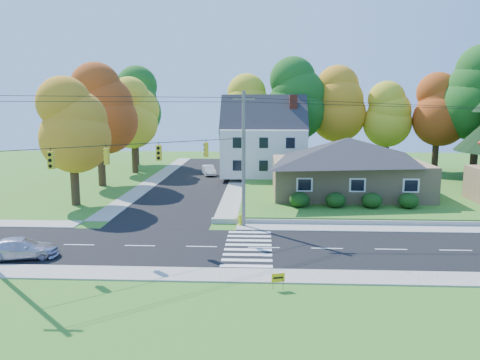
% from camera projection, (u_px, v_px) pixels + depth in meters
% --- Properties ---
extents(ground, '(120.00, 120.00, 0.00)m').
position_uv_depth(ground, '(264.00, 248.00, 29.79)').
color(ground, '#3D7923').
extents(road_main, '(90.00, 8.00, 0.02)m').
position_uv_depth(road_main, '(264.00, 248.00, 29.79)').
color(road_main, black).
rests_on(road_main, ground).
extents(road_cross, '(8.00, 44.00, 0.02)m').
position_uv_depth(road_cross, '(196.00, 180.00, 55.79)').
color(road_cross, black).
rests_on(road_cross, ground).
extents(sidewalk_north, '(90.00, 2.00, 0.08)m').
position_uv_depth(sidewalk_north, '(264.00, 227.00, 34.71)').
color(sidewalk_north, '#9C9A90').
rests_on(sidewalk_north, ground).
extents(sidewalk_south, '(90.00, 2.00, 0.08)m').
position_uv_depth(sidewalk_south, '(264.00, 276.00, 24.85)').
color(sidewalk_south, '#9C9A90').
rests_on(sidewalk_south, ground).
extents(lawn, '(30.00, 30.00, 0.50)m').
position_uv_depth(lawn, '(385.00, 187.00, 49.83)').
color(lawn, '#3D7923').
rests_on(lawn, ground).
extents(ranch_house, '(14.60, 10.60, 5.40)m').
position_uv_depth(ranch_house, '(347.00, 165.00, 44.65)').
color(ranch_house, tan).
rests_on(ranch_house, lawn).
extents(colonial_house, '(10.40, 8.40, 9.60)m').
position_uv_depth(colonial_house, '(264.00, 141.00, 56.64)').
color(colonial_house, silver).
rests_on(colonial_house, lawn).
extents(hedge_row, '(10.70, 1.70, 1.27)m').
position_uv_depth(hedge_row, '(354.00, 200.00, 38.91)').
color(hedge_row, '#163A10').
rests_on(hedge_row, lawn).
extents(traffic_infrastructure, '(38.10, 10.66, 10.00)m').
position_uv_depth(traffic_infrastructure, '(262.00, 165.00, 30.29)').
color(traffic_infrastructure, '#666059').
rests_on(traffic_infrastructure, ground).
extents(tree_lot_0, '(6.72, 6.72, 12.51)m').
position_uv_depth(tree_lot_0, '(249.00, 109.00, 62.05)').
color(tree_lot_0, '#3F2A19').
rests_on(tree_lot_0, lawn).
extents(tree_lot_1, '(7.84, 7.84, 14.60)m').
position_uv_depth(tree_lot_1, '(295.00, 99.00, 60.57)').
color(tree_lot_1, '#3F2A19').
rests_on(tree_lot_1, lawn).
extents(tree_lot_2, '(7.28, 7.28, 13.56)m').
position_uv_depth(tree_lot_2, '(340.00, 104.00, 61.37)').
color(tree_lot_2, '#3F2A19').
rests_on(tree_lot_2, lawn).
extents(tree_lot_3, '(6.16, 6.16, 11.47)m').
position_uv_depth(tree_lot_3, '(388.00, 115.00, 60.31)').
color(tree_lot_3, '#3F2A19').
rests_on(tree_lot_3, lawn).
extents(tree_lot_4, '(6.72, 6.72, 12.51)m').
position_uv_depth(tree_lot_4, '(438.00, 110.00, 58.94)').
color(tree_lot_4, '#3F2A19').
rests_on(tree_lot_4, lawn).
extents(tree_lot_5, '(8.40, 8.40, 15.64)m').
position_uv_depth(tree_lot_5, '(479.00, 94.00, 56.46)').
color(tree_lot_5, '#3F2A19').
rests_on(tree_lot_5, lawn).
extents(tree_west_0, '(6.16, 6.16, 11.47)m').
position_uv_depth(tree_west_0, '(72.00, 126.00, 41.26)').
color(tree_west_0, '#3F2A19').
rests_on(tree_west_0, ground).
extents(tree_west_1, '(7.28, 7.28, 13.56)m').
position_uv_depth(tree_west_1, '(99.00, 109.00, 50.95)').
color(tree_west_1, '#3F2A19').
rests_on(tree_west_1, ground).
extents(tree_west_2, '(6.72, 6.72, 12.51)m').
position_uv_depth(tree_west_2, '(133.00, 113.00, 60.87)').
color(tree_west_2, '#3F2A19').
rests_on(tree_west_2, ground).
extents(tree_west_3, '(7.84, 7.84, 14.60)m').
position_uv_depth(tree_west_3, '(134.00, 103.00, 68.64)').
color(tree_west_3, '#3F2A19').
rests_on(tree_west_3, ground).
extents(silver_sedan, '(4.48, 2.61, 1.22)m').
position_uv_depth(silver_sedan, '(22.00, 248.00, 27.64)').
color(silver_sedan, '#B4B1C9').
rests_on(silver_sedan, road_main).
extents(white_car, '(2.34, 4.03, 1.26)m').
position_uv_depth(white_car, '(209.00, 170.00, 59.73)').
color(white_car, silver).
rests_on(white_car, road_cross).
extents(fire_hydrant, '(0.52, 0.40, 0.90)m').
position_uv_depth(fire_hydrant, '(240.00, 220.00, 35.11)').
color(fire_hydrant, yellow).
rests_on(fire_hydrant, ground).
extents(yard_sign, '(0.66, 0.20, 0.84)m').
position_uv_depth(yard_sign, '(278.00, 278.00, 23.01)').
color(yard_sign, black).
rests_on(yard_sign, ground).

